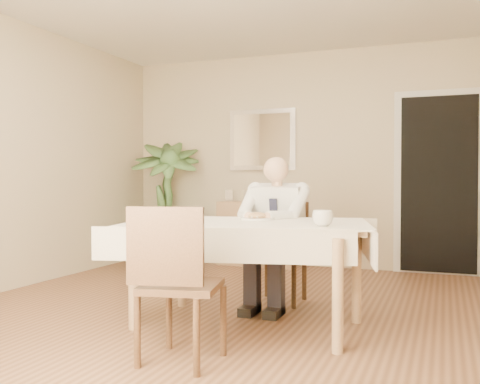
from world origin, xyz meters
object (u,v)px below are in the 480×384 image
at_px(chair_far, 282,245).
at_px(seated_man, 272,224).
at_px(potted_palm, 165,202).
at_px(chair_near, 175,276).
at_px(sideboard, 258,233).
at_px(dining_table, 248,234).
at_px(coffee_mug, 323,218).

xyz_separation_m(chair_far, seated_man, (-0.00, -0.28, 0.21)).
bearing_deg(potted_palm, chair_far, -36.58).
relative_size(chair_near, sideboard, 0.93).
distance_m(chair_near, potted_palm, 3.77).
bearing_deg(chair_far, potted_palm, 136.19).
xyz_separation_m(chair_near, sideboard, (-0.72, 3.51, -0.12)).
bearing_deg(chair_near, dining_table, 71.96).
bearing_deg(dining_table, potted_palm, 117.07).
distance_m(dining_table, potted_palm, 3.06).
relative_size(seated_man, potted_palm, 0.81).
height_order(dining_table, seated_man, seated_man).
bearing_deg(coffee_mug, sideboard, 116.82).
height_order(seated_man, sideboard, seated_man).
relative_size(seated_man, sideboard, 1.27).
relative_size(sideboard, potted_palm, 0.64).
bearing_deg(chair_near, sideboard, 89.47).
xyz_separation_m(dining_table, coffee_mug, (0.58, -0.18, 0.14)).
relative_size(chair_near, coffee_mug, 6.83).
xyz_separation_m(chair_near, seated_man, (0.10, 1.52, 0.18)).
xyz_separation_m(dining_table, seated_man, (-0.00, 0.59, 0.02)).
distance_m(chair_far, sideboard, 1.90).
distance_m(dining_table, chair_far, 0.90).
relative_size(chair_far, seated_man, 0.69).
xyz_separation_m(dining_table, potted_palm, (-1.97, 2.34, 0.10)).
distance_m(dining_table, coffee_mug, 0.63).
distance_m(sideboard, potted_palm, 1.24).
height_order(seated_man, potted_palm, potted_palm).
bearing_deg(chair_near, coffee_mug, 35.52).
height_order(chair_near, sideboard, chair_near).
bearing_deg(dining_table, seated_man, 76.97).
bearing_deg(dining_table, sideboard, 94.45).
bearing_deg(dining_table, chair_near, -108.97).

